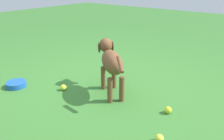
% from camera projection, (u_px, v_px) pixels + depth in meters
% --- Properties ---
extents(ground, '(14.00, 14.00, 0.00)m').
position_uv_depth(ground, '(102.00, 91.00, 2.56)').
color(ground, '#38722D').
extents(dog, '(0.66, 0.53, 0.55)m').
position_uv_depth(dog, '(111.00, 61.00, 2.39)').
color(dog, brown).
rests_on(dog, ground).
extents(tennis_ball_0, '(0.07, 0.07, 0.07)m').
position_uv_depth(tennis_ball_0, '(63.00, 87.00, 2.56)').
color(tennis_ball_0, yellow).
rests_on(tennis_ball_0, ground).
extents(tennis_ball_1, '(0.07, 0.07, 0.07)m').
position_uv_depth(tennis_ball_1, '(168.00, 110.00, 2.12)').
color(tennis_ball_1, yellow).
rests_on(tennis_ball_1, ground).
extents(tennis_ball_2, '(0.07, 0.07, 0.07)m').
position_uv_depth(tennis_ball_2, '(159.00, 138.00, 1.75)').
color(tennis_ball_2, yellow).
rests_on(tennis_ball_2, ground).
extents(tennis_ball_3, '(0.07, 0.07, 0.07)m').
position_uv_depth(tennis_ball_3, '(115.00, 71.00, 3.02)').
color(tennis_ball_3, '#C1DB3D').
rests_on(tennis_ball_3, ground).
extents(water_bowl, '(0.22, 0.22, 0.06)m').
position_uv_depth(water_bowl, '(16.00, 84.00, 2.64)').
color(water_bowl, blue).
rests_on(water_bowl, ground).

